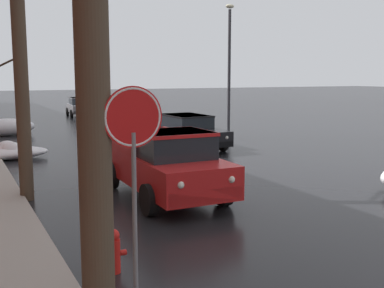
{
  "coord_description": "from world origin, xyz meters",
  "views": [
    {
      "loc": [
        -6.69,
        -3.27,
        3.08
      ],
      "look_at": [
        -0.76,
        8.46,
        1.18
      ],
      "focal_mm": 44.38,
      "sensor_mm": 36.0,
      "label": 1
    }
  ],
  "objects_px": {
    "stop_sign_at_corner": "(133,140)",
    "street_lamp_post": "(229,65)",
    "bare_tree_second_along_sidewalk": "(19,33)",
    "suv_white_parked_far_down_block": "(100,108)",
    "bare_tree_at_the_corner": "(92,11)",
    "fire_hydrant": "(113,251)",
    "sedan_green_parked_kerbside_mid": "(140,120)",
    "sedan_black_parked_kerbside_close": "(188,131)",
    "pickup_truck_red_approaching_near_lane": "(165,163)",
    "sedan_grey_queued_behind_truck": "(80,106)"
  },
  "relations": [
    {
      "from": "stop_sign_at_corner",
      "to": "street_lamp_post",
      "type": "distance_m",
      "value": 17.41
    },
    {
      "from": "bare_tree_second_along_sidewalk",
      "to": "suv_white_parked_far_down_block",
      "type": "xyz_separation_m",
      "value": [
        7.0,
        17.85,
        -3.08
      ]
    },
    {
      "from": "bare_tree_at_the_corner",
      "to": "street_lamp_post",
      "type": "xyz_separation_m",
      "value": [
        10.4,
        13.99,
        -0.27
      ]
    },
    {
      "from": "bare_tree_second_along_sidewalk",
      "to": "stop_sign_at_corner",
      "type": "bearing_deg",
      "value": -86.29
    },
    {
      "from": "bare_tree_at_the_corner",
      "to": "street_lamp_post",
      "type": "height_order",
      "value": "bare_tree_at_the_corner"
    },
    {
      "from": "bare_tree_second_along_sidewalk",
      "to": "fire_hydrant",
      "type": "distance_m",
      "value": 6.46
    },
    {
      "from": "sedan_green_parked_kerbside_mid",
      "to": "bare_tree_second_along_sidewalk",
      "type": "bearing_deg",
      "value": -122.5
    },
    {
      "from": "bare_tree_second_along_sidewalk",
      "to": "street_lamp_post",
      "type": "bearing_deg",
      "value": 35.86
    },
    {
      "from": "bare_tree_at_the_corner",
      "to": "street_lamp_post",
      "type": "distance_m",
      "value": 17.43
    },
    {
      "from": "bare_tree_second_along_sidewalk",
      "to": "stop_sign_at_corner",
      "type": "height_order",
      "value": "bare_tree_second_along_sidewalk"
    },
    {
      "from": "bare_tree_at_the_corner",
      "to": "sedan_green_parked_kerbside_mid",
      "type": "xyz_separation_m",
      "value": [
        7.25,
        17.89,
        -3.08
      ]
    },
    {
      "from": "sedan_black_parked_kerbside_close",
      "to": "fire_hydrant",
      "type": "height_order",
      "value": "sedan_black_parked_kerbside_close"
    },
    {
      "from": "bare_tree_second_along_sidewalk",
      "to": "pickup_truck_red_approaching_near_lane",
      "type": "height_order",
      "value": "bare_tree_second_along_sidewalk"
    },
    {
      "from": "pickup_truck_red_approaching_near_lane",
      "to": "sedan_black_parked_kerbside_close",
      "type": "bearing_deg",
      "value": 59.7
    },
    {
      "from": "stop_sign_at_corner",
      "to": "pickup_truck_red_approaching_near_lane",
      "type": "bearing_deg",
      "value": 62.77
    },
    {
      "from": "suv_white_parked_far_down_block",
      "to": "sedan_grey_queued_behind_truck",
      "type": "bearing_deg",
      "value": 88.42
    },
    {
      "from": "pickup_truck_red_approaching_near_lane",
      "to": "street_lamp_post",
      "type": "distance_m",
      "value": 11.76
    },
    {
      "from": "bare_tree_second_along_sidewalk",
      "to": "suv_white_parked_far_down_block",
      "type": "height_order",
      "value": "bare_tree_second_along_sidewalk"
    },
    {
      "from": "bare_tree_at_the_corner",
      "to": "fire_hydrant",
      "type": "distance_m",
      "value": 3.72
    },
    {
      "from": "street_lamp_post",
      "to": "pickup_truck_red_approaching_near_lane",
      "type": "bearing_deg",
      "value": -129.25
    },
    {
      "from": "fire_hydrant",
      "to": "stop_sign_at_corner",
      "type": "height_order",
      "value": "stop_sign_at_corner"
    },
    {
      "from": "sedan_black_parked_kerbside_close",
      "to": "pickup_truck_red_approaching_near_lane",
      "type": "bearing_deg",
      "value": -120.3
    },
    {
      "from": "stop_sign_at_corner",
      "to": "street_lamp_post",
      "type": "bearing_deg",
      "value": 54.88
    },
    {
      "from": "bare_tree_second_along_sidewalk",
      "to": "street_lamp_post",
      "type": "xyz_separation_m",
      "value": [
        10.42,
        7.53,
        -0.51
      ]
    },
    {
      "from": "pickup_truck_red_approaching_near_lane",
      "to": "suv_white_parked_far_down_block",
      "type": "relative_size",
      "value": 1.09
    },
    {
      "from": "suv_white_parked_far_down_block",
      "to": "street_lamp_post",
      "type": "distance_m",
      "value": 11.17
    },
    {
      "from": "sedan_black_parked_kerbside_close",
      "to": "suv_white_parked_far_down_block",
      "type": "distance_m",
      "value": 12.06
    },
    {
      "from": "stop_sign_at_corner",
      "to": "street_lamp_post",
      "type": "xyz_separation_m",
      "value": [
        9.99,
        14.2,
        1.26
      ]
    },
    {
      "from": "pickup_truck_red_approaching_near_lane",
      "to": "bare_tree_at_the_corner",
      "type": "bearing_deg",
      "value": -121.59
    },
    {
      "from": "stop_sign_at_corner",
      "to": "sedan_grey_queued_behind_truck",
      "type": "bearing_deg",
      "value": 77.56
    },
    {
      "from": "pickup_truck_red_approaching_near_lane",
      "to": "bare_tree_second_along_sidewalk",
      "type": "bearing_deg",
      "value": 157.24
    },
    {
      "from": "sedan_green_parked_kerbside_mid",
      "to": "fire_hydrant",
      "type": "height_order",
      "value": "sedan_green_parked_kerbside_mid"
    },
    {
      "from": "bare_tree_at_the_corner",
      "to": "pickup_truck_red_approaching_near_lane",
      "type": "relative_size",
      "value": 1.43
    },
    {
      "from": "sedan_green_parked_kerbside_mid",
      "to": "street_lamp_post",
      "type": "xyz_separation_m",
      "value": [
        3.14,
        -3.89,
        2.8
      ]
    },
    {
      "from": "bare_tree_at_the_corner",
      "to": "bare_tree_second_along_sidewalk",
      "type": "distance_m",
      "value": 6.47
    },
    {
      "from": "stop_sign_at_corner",
      "to": "suv_white_parked_far_down_block",
      "type": "bearing_deg",
      "value": 75.01
    },
    {
      "from": "bare_tree_at_the_corner",
      "to": "stop_sign_at_corner",
      "type": "bearing_deg",
      "value": -26.88
    },
    {
      "from": "fire_hydrant",
      "to": "street_lamp_post",
      "type": "xyz_separation_m",
      "value": [
        9.85,
        12.78,
        3.2
      ]
    },
    {
      "from": "suv_white_parked_far_down_block",
      "to": "sedan_grey_queued_behind_truck",
      "type": "relative_size",
      "value": 1.11
    },
    {
      "from": "stop_sign_at_corner",
      "to": "bare_tree_second_along_sidewalk",
      "type": "bearing_deg",
      "value": 93.71
    },
    {
      "from": "sedan_black_parked_kerbside_close",
      "to": "sedan_grey_queued_behind_truck",
      "type": "xyz_separation_m",
      "value": [
        -0.18,
        18.05,
        -0.0
      ]
    },
    {
      "from": "bare_tree_at_the_corner",
      "to": "sedan_grey_queued_behind_truck",
      "type": "relative_size",
      "value": 1.73
    },
    {
      "from": "bare_tree_second_along_sidewalk",
      "to": "sedan_grey_queued_behind_truck",
      "type": "distance_m",
      "value": 25.12
    },
    {
      "from": "pickup_truck_red_approaching_near_lane",
      "to": "sedan_black_parked_kerbside_close",
      "type": "height_order",
      "value": "pickup_truck_red_approaching_near_lane"
    },
    {
      "from": "suv_white_parked_far_down_block",
      "to": "stop_sign_at_corner",
      "type": "height_order",
      "value": "stop_sign_at_corner"
    },
    {
      "from": "bare_tree_at_the_corner",
      "to": "sedan_grey_queued_behind_truck",
      "type": "bearing_deg",
      "value": 76.75
    },
    {
      "from": "suv_white_parked_far_down_block",
      "to": "stop_sign_at_corner",
      "type": "xyz_separation_m",
      "value": [
        -6.57,
        -24.52,
        1.31
      ]
    },
    {
      "from": "pickup_truck_red_approaching_near_lane",
      "to": "sedan_black_parked_kerbside_close",
      "type": "relative_size",
      "value": 1.1
    },
    {
      "from": "stop_sign_at_corner",
      "to": "street_lamp_post",
      "type": "relative_size",
      "value": 0.46
    },
    {
      "from": "bare_tree_at_the_corner",
      "to": "sedan_black_parked_kerbside_close",
      "type": "relative_size",
      "value": 1.56
    }
  ]
}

